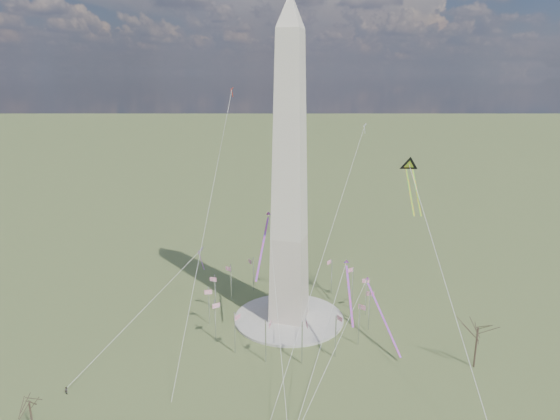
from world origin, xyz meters
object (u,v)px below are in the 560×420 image
(tree_near, at_px, (478,325))
(kite_delta_black, at_px, (410,168))
(washington_monument, at_px, (290,177))
(person_west, at_px, (66,390))

(tree_near, relative_size, kite_delta_black, 0.98)
(washington_monument, bearing_deg, tree_near, -13.10)
(tree_near, xyz_separation_m, kite_delta_black, (-21.20, 26.37, 37.19))
(washington_monument, distance_m, kite_delta_black, 37.59)
(washington_monument, height_order, person_west, washington_monument)
(washington_monument, distance_m, person_west, 83.92)
(kite_delta_black, bearing_deg, tree_near, 116.14)
(tree_near, xyz_separation_m, person_west, (-100.78, -40.37, -11.86))
(kite_delta_black, bearing_deg, washington_monument, 8.03)
(washington_monument, xyz_separation_m, kite_delta_black, (35.11, 13.26, 2.08))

